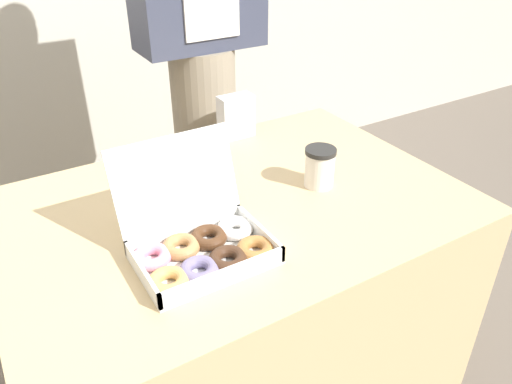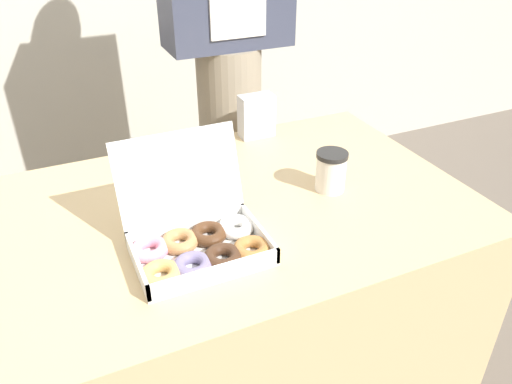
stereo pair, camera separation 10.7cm
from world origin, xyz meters
The scene contains 5 objects.
table centered at (0.00, 0.00, 0.37)m, with size 1.16×0.80×0.73m.
donut_box centered at (-0.17, -0.15, 0.77)m, with size 0.31×0.26×0.23m.
coffee_cup centered at (0.24, -0.04, 0.79)m, with size 0.08×0.08×0.11m.
napkin_holder centered at (0.20, 0.35, 0.80)m, with size 0.11×0.06×0.14m.
person_customer centered at (0.20, 0.58, 0.96)m, with size 0.41×0.23×1.78m.
Camera 2 is at (-0.41, -0.99, 1.41)m, focal length 35.00 mm.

